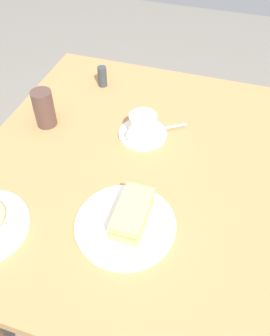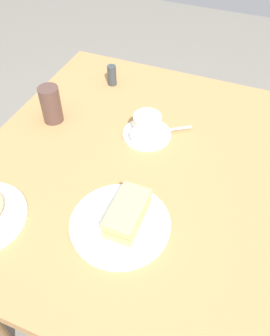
# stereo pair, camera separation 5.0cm
# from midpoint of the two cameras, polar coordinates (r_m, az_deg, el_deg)

# --- Properties ---
(ground_plane) EXTENTS (6.00, 6.00, 0.00)m
(ground_plane) POSITION_cam_midpoint_polar(r_m,az_deg,el_deg) (1.66, -1.10, -18.02)
(ground_plane) COLOR slate
(dining_table) EXTENTS (1.02, 0.90, 0.77)m
(dining_table) POSITION_cam_midpoint_polar(r_m,az_deg,el_deg) (1.14, -1.54, -4.41)
(dining_table) COLOR #A07344
(dining_table) RESTS_ON ground_plane
(sandwich_plate) EXTENTS (0.25, 0.25, 0.01)m
(sandwich_plate) POSITION_cam_midpoint_polar(r_m,az_deg,el_deg) (0.88, -3.21, -9.09)
(sandwich_plate) COLOR white
(sandwich_plate) RESTS_ON dining_table
(sandwich_front) EXTENTS (0.14, 0.07, 0.05)m
(sandwich_front) POSITION_cam_midpoint_polar(r_m,az_deg,el_deg) (0.86, -2.09, -7.29)
(sandwich_front) COLOR tan
(sandwich_front) RESTS_ON sandwich_plate
(coffee_saucer) EXTENTS (0.15, 0.15, 0.01)m
(coffee_saucer) POSITION_cam_midpoint_polar(r_m,az_deg,el_deg) (1.11, -0.09, 5.42)
(coffee_saucer) COLOR white
(coffee_saucer) RESTS_ON dining_table
(coffee_cup) EXTENTS (0.11, 0.08, 0.07)m
(coffee_cup) POSITION_cam_midpoint_polar(r_m,az_deg,el_deg) (1.08, -0.15, 6.96)
(coffee_cup) COLOR white
(coffee_cup) RESTS_ON coffee_saucer
(spoon) EXTENTS (0.06, 0.09, 0.01)m
(spoon) POSITION_cam_midpoint_polar(r_m,az_deg,el_deg) (1.12, 3.73, 6.38)
(spoon) COLOR silver
(spoon) RESTS_ON coffee_saucer
(salt_shaker) EXTENTS (0.03, 0.03, 0.07)m
(salt_shaker) POSITION_cam_midpoint_polar(r_m,az_deg,el_deg) (1.31, -6.35, 14.25)
(salt_shaker) COLOR #33383D
(salt_shaker) RESTS_ON dining_table
(drinking_glass) EXTENTS (0.06, 0.06, 0.12)m
(drinking_glass) POSITION_cam_midpoint_polar(r_m,az_deg,el_deg) (1.16, -15.50, 9.09)
(drinking_glass) COLOR #4C352E
(drinking_glass) RESTS_ON dining_table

